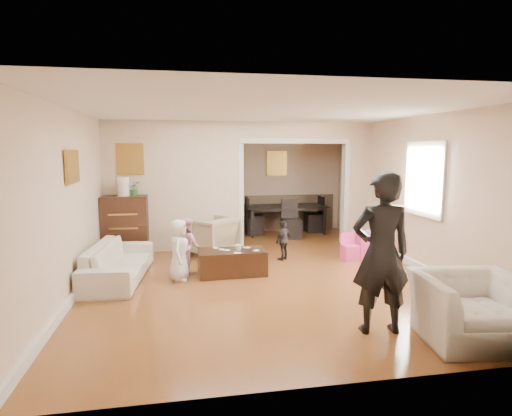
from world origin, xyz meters
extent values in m
plane|color=#955A26|center=(0.00, 0.00, 0.00)|extent=(7.00, 7.00, 0.00)
cube|color=beige|center=(-1.38, 1.80, 1.30)|extent=(2.75, 0.18, 2.60)
cube|color=beige|center=(2.48, 1.80, 1.30)|extent=(0.55, 0.18, 2.60)
cube|color=beige|center=(1.10, 1.80, 2.42)|extent=(2.22, 0.18, 0.35)
cube|color=white|center=(2.73, -0.40, 1.55)|extent=(0.03, 0.95, 1.10)
cube|color=brown|center=(-2.20, 1.70, 1.85)|extent=(0.45, 0.03, 0.55)
cube|color=brown|center=(-2.71, -0.60, 1.80)|extent=(0.03, 0.55, 0.40)
cube|color=brown|center=(1.10, 3.44, 1.70)|extent=(0.45, 0.03, 0.55)
imported|color=beige|center=(-2.24, -0.04, 0.28)|extent=(0.94, 2.01, 0.57)
imported|color=tan|center=(-0.67, 1.25, 0.37)|extent=(1.14, 1.14, 0.75)
imported|color=beige|center=(1.77, -2.93, 0.35)|extent=(1.19, 1.07, 0.70)
cube|color=#361A10|center=(-2.32, 1.47, 0.58)|extent=(0.85, 0.48, 1.16)
cylinder|color=#F7ECC9|center=(-2.32, 1.47, 1.34)|extent=(0.22, 0.22, 0.36)
imported|color=#3A7232|center=(-2.12, 1.47, 1.30)|extent=(0.25, 0.21, 0.27)
cube|color=#3B1F13|center=(-0.45, -0.10, 0.20)|extent=(1.10, 0.57, 0.41)
imported|color=white|center=(-0.35, -0.15, 0.46)|extent=(0.11, 0.11, 0.10)
cube|color=#EB3E97|center=(2.26, 0.52, 0.23)|extent=(0.56, 0.56, 0.47)
cube|color=yellow|center=(2.38, 0.62, 0.62)|extent=(0.21, 0.10, 0.30)
cylinder|color=#28A4CB|center=(2.16, 0.47, 0.51)|extent=(0.08, 0.08, 0.08)
cube|color=red|center=(2.14, 0.64, 0.49)|extent=(0.09, 0.07, 0.05)
imported|color=silver|center=(2.31, 0.40, 0.49)|extent=(0.25, 0.25, 0.05)
imported|color=black|center=(1.23, 3.11, 0.34)|extent=(1.97, 1.12, 0.69)
imported|color=black|center=(0.90, -2.55, 0.90)|extent=(0.69, 0.48, 1.80)
imported|color=white|center=(-1.30, -0.25, 0.48)|extent=(0.37, 0.51, 0.96)
imported|color=pink|center=(-1.15, 0.20, 0.46)|extent=(0.49, 0.54, 0.91)
imported|color=black|center=(0.60, 0.65, 0.37)|extent=(0.45, 0.42, 0.74)
cube|color=white|center=(-0.70, 0.10, 0.41)|extent=(0.10, 0.11, 0.00)
cube|color=white|center=(-0.17, 0.03, 0.41)|extent=(0.13, 0.13, 0.00)
cube|color=white|center=(-0.54, -0.08, 0.41)|extent=(0.13, 0.12, 0.00)
cube|color=white|center=(-0.61, -0.02, 0.41)|extent=(0.08, 0.09, 0.00)
cube|color=white|center=(-0.06, -0.19, 0.41)|extent=(0.12, 0.12, 0.00)
cube|color=white|center=(-0.39, -0.30, 0.41)|extent=(0.14, 0.13, 0.00)
cube|color=white|center=(-0.21, 0.05, 0.41)|extent=(0.10, 0.10, 0.00)
camera|label=1|loc=(-1.24, -6.72, 2.03)|focal=29.34mm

